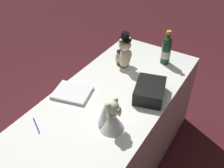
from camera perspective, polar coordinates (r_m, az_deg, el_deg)
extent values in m
plane|color=#47191E|center=(2.39, 0.00, -16.17)|extent=(12.00, 12.00, 0.00)
cube|color=white|center=(2.11, 0.00, -10.20)|extent=(1.67, 0.77, 0.74)
ellipsoid|color=beige|center=(2.10, 2.79, 5.76)|extent=(0.11, 0.10, 0.16)
cube|color=black|center=(2.12, 2.43, 6.14)|extent=(0.10, 0.09, 0.12)
sphere|color=beige|center=(2.04, 2.90, 8.74)|extent=(0.10, 0.10, 0.10)
sphere|color=beige|center=(2.07, 2.36, 9.11)|extent=(0.04, 0.04, 0.04)
sphere|color=beige|center=(2.04, 3.82, 9.91)|extent=(0.04, 0.04, 0.04)
sphere|color=beige|center=(2.01, 2.04, 9.54)|extent=(0.04, 0.04, 0.04)
ellipsoid|color=beige|center=(2.13, 4.00, 6.54)|extent=(0.03, 0.03, 0.09)
ellipsoid|color=beige|center=(2.08, 1.25, 5.89)|extent=(0.03, 0.03, 0.09)
sphere|color=beige|center=(2.19, 2.77, 5.31)|extent=(0.05, 0.05, 0.05)
sphere|color=beige|center=(2.16, 1.37, 4.97)|extent=(0.05, 0.05, 0.05)
cylinder|color=black|center=(2.02, 2.94, 9.87)|extent=(0.10, 0.10, 0.01)
cylinder|color=black|center=(2.00, 2.97, 10.64)|extent=(0.06, 0.06, 0.05)
cone|color=white|center=(1.56, -0.02, -8.07)|extent=(0.16, 0.16, 0.14)
ellipsoid|color=white|center=(1.52, -0.02, -6.51)|extent=(0.07, 0.06, 0.06)
sphere|color=beige|center=(1.49, -0.02, -5.17)|extent=(0.09, 0.09, 0.09)
sphere|color=beige|center=(1.48, 1.06, -5.98)|extent=(0.04, 0.04, 0.04)
sphere|color=beige|center=(1.45, -0.83, -4.77)|extent=(0.03, 0.03, 0.03)
sphere|color=beige|center=(1.48, 0.77, -3.58)|extent=(0.03, 0.03, 0.03)
ellipsoid|color=beige|center=(1.49, -0.57, -7.87)|extent=(0.03, 0.03, 0.08)
ellipsoid|color=beige|center=(1.54, 1.61, -6.17)|extent=(0.03, 0.03, 0.08)
cone|color=white|center=(1.56, -1.34, -6.35)|extent=(0.14, 0.14, 0.17)
cylinder|color=#1A4321|center=(2.19, 11.89, 6.80)|extent=(0.08, 0.08, 0.19)
sphere|color=#1A4321|center=(2.14, 12.26, 9.30)|extent=(0.08, 0.08, 0.08)
cylinder|color=#1A4321|center=(2.12, 12.43, 10.43)|extent=(0.03, 0.03, 0.08)
cylinder|color=gold|center=(2.11, 12.54, 11.13)|extent=(0.04, 0.04, 0.03)
cylinder|color=silver|center=(2.20, 11.86, 6.59)|extent=(0.08, 0.08, 0.07)
cylinder|color=navy|center=(1.69, -16.49, -8.83)|extent=(0.08, 0.13, 0.01)
cone|color=silver|center=(1.64, -15.85, -10.43)|extent=(0.01, 0.01, 0.01)
cube|color=black|center=(1.83, 8.41, -1.48)|extent=(0.31, 0.27, 0.10)
cube|color=#B7B7BF|center=(1.87, 6.20, -0.08)|extent=(0.03, 0.02, 0.03)
cube|color=white|center=(1.87, -8.85, -1.89)|extent=(0.27, 0.30, 0.02)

